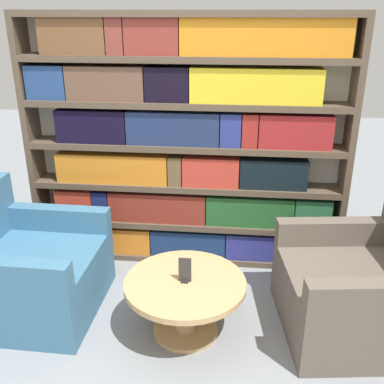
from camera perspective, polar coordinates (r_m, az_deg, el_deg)
ground_plane at (r=3.10m, az=-3.50°, el=-19.42°), size 14.00×14.00×0.00m
bookshelf at (r=3.68m, az=-0.77°, el=6.02°), size 2.61×0.30×2.05m
armchair_left at (r=3.50m, az=-20.17°, el=-9.44°), size 0.94×0.94×0.88m
armchair_right at (r=3.29m, az=20.60°, el=-11.65°), size 1.03×1.03×0.88m
coffee_table at (r=3.05m, az=-0.88°, el=-13.05°), size 0.80×0.80×0.41m
table_sign at (r=2.95m, az=-0.90°, el=-10.04°), size 0.08×0.06×0.17m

